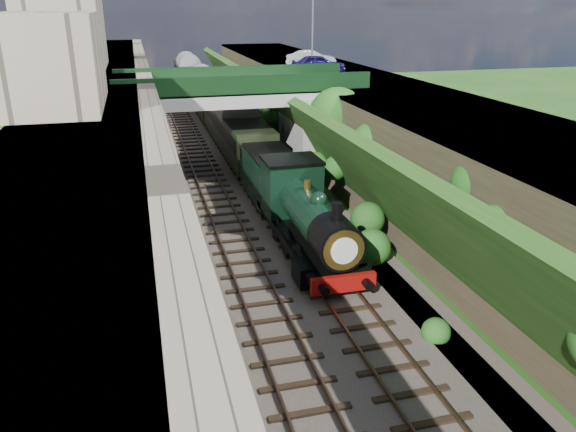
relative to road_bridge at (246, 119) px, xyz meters
The scene contains 20 objects.
ground 24.36m from the road_bridge, 92.25° to the right, with size 160.00×160.00×0.00m, color #1E4714.
trackbed 5.72m from the road_bridge, 103.28° to the right, with size 10.00×90.00×0.20m, color #473F38.
retaining_wall 7.61m from the road_bridge, 148.17° to the right, with size 1.00×90.00×7.00m, color #756B56.
street_plateau_left 10.73m from the road_bridge, 158.09° to the right, with size 6.00×90.00×7.00m, color #262628.
street_plateau_right 9.49m from the road_bridge, 25.06° to the right, with size 8.00×90.00×6.25m, color #262628.
embankment_slope 8.64m from the road_bridge, 61.78° to the right, with size 4.42×90.00×6.40m.
track_left 6.27m from the road_bridge, 126.35° to the right, with size 2.50×90.00×0.20m.
track_right 5.54m from the road_bridge, 86.34° to the right, with size 2.50×90.00×0.20m.
road_bridge is the anchor object (origin of this frame).
building_far 14.21m from the road_bridge, 152.33° to the left, with size 5.00×10.00×6.00m, color gray.
building_near 15.27m from the road_bridge, 136.24° to the right, with size 4.00×8.00×4.00m, color gray.
tree 6.62m from the road_bridge, 41.13° to the right, with size 3.60×3.80×6.60m.
lamppost 11.20m from the road_bridge, 45.86° to the left, with size 0.87×0.15×6.00m.
car_blue 9.07m from the road_bridge, 38.04° to the left, with size 1.69×4.20×1.43m, color #1A1251.
car_silver 12.89m from the road_bridge, 52.73° to the left, with size 1.48×4.24×1.40m, color #B6B7BB.
locomotive 13.81m from the road_bridge, 88.92° to the right, with size 3.10×10.23×3.83m.
tender 6.74m from the road_bridge, 87.66° to the right, with size 2.70×6.00×3.05m.
coach_front 6.65m from the road_bridge, 87.69° to the left, with size 2.90×18.00×3.70m.
coach_middle 25.22m from the road_bridge, 89.42° to the left, with size 2.90×18.00×3.70m.
coach_rear 43.98m from the road_bridge, 89.67° to the left, with size 2.90×18.00×3.70m.
Camera 1 is at (-6.01, -13.16, 11.33)m, focal length 35.00 mm.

